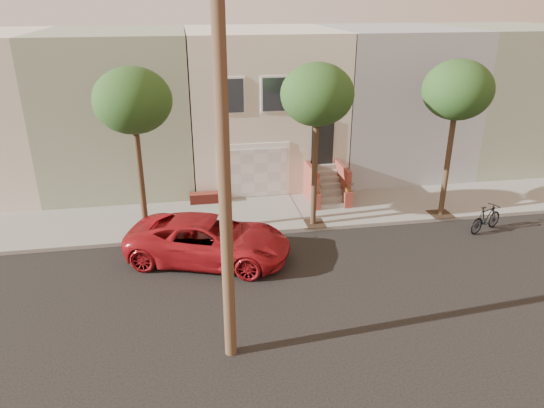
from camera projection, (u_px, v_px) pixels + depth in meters
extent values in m
plane|color=black|center=(312.00, 279.00, 16.47)|extent=(90.00, 90.00, 0.00)
cube|color=gray|center=(282.00, 213.00, 21.31)|extent=(40.00, 3.70, 0.15)
cube|color=beige|center=(260.00, 102.00, 25.26)|extent=(7.00, 8.00, 7.00)
cube|color=gray|center=(121.00, 107.00, 24.17)|extent=(6.50, 8.00, 7.00)
cube|color=#919499|center=(388.00, 98.00, 26.34)|extent=(6.50, 8.00, 7.00)
cube|color=gray|center=(500.00, 94.00, 27.38)|extent=(6.50, 8.00, 7.00)
cube|color=white|center=(254.00, 170.00, 22.36)|extent=(3.20, 0.12, 2.50)
cube|color=silver|center=(254.00, 173.00, 22.34)|extent=(2.90, 0.06, 2.20)
cube|color=gray|center=(261.00, 212.00, 21.13)|extent=(3.20, 3.70, 0.02)
cube|color=maroon|center=(206.00, 198.00, 22.11)|extent=(1.40, 0.45, 0.44)
cube|color=black|center=(323.00, 143.00, 22.37)|extent=(1.00, 0.06, 2.00)
cube|color=#3F4751|center=(232.00, 96.00, 20.88)|extent=(1.00, 0.06, 1.40)
cube|color=white|center=(232.00, 96.00, 20.90)|extent=(1.15, 0.05, 1.55)
cube|color=#3F4751|center=(274.00, 94.00, 21.17)|extent=(1.00, 0.06, 1.40)
cube|color=white|center=(274.00, 94.00, 21.19)|extent=(1.15, 0.05, 1.55)
cube|color=#3F4751|center=(315.00, 93.00, 21.46)|extent=(1.00, 0.06, 1.40)
cube|color=white|center=(315.00, 93.00, 21.47)|extent=(1.15, 0.05, 1.55)
cube|color=gray|center=(331.00, 205.00, 21.62)|extent=(1.20, 0.28, 0.20)
cube|color=gray|center=(330.00, 199.00, 21.80)|extent=(1.20, 0.28, 0.20)
cube|color=gray|center=(328.00, 192.00, 21.98)|extent=(1.20, 0.28, 0.20)
cube|color=gray|center=(327.00, 186.00, 22.16)|extent=(1.20, 0.28, 0.20)
cube|color=gray|center=(325.00, 179.00, 22.33)|extent=(1.20, 0.28, 0.20)
cube|color=gray|center=(324.00, 173.00, 22.51)|extent=(1.20, 0.28, 0.20)
cube|color=gray|center=(322.00, 167.00, 22.69)|extent=(1.20, 0.28, 0.20)
cube|color=brown|center=(311.00, 184.00, 22.01)|extent=(0.18, 1.96, 1.60)
cube|color=brown|center=(342.00, 182.00, 22.23)|extent=(0.18, 1.96, 1.60)
cube|color=brown|center=(316.00, 201.00, 21.38)|extent=(0.35, 0.35, 0.70)
imported|color=#1A3F16|center=(317.00, 189.00, 21.16)|extent=(0.40, 0.35, 0.45)
cube|color=brown|center=(348.00, 199.00, 21.60)|extent=(0.35, 0.35, 0.70)
imported|color=#1A3F16|center=(348.00, 187.00, 21.38)|extent=(0.41, 0.35, 0.45)
cube|color=#2D2116|center=(147.00, 236.00, 19.08)|extent=(0.90, 0.90, 0.02)
cylinder|color=#312316|center=(142.00, 184.00, 18.28)|extent=(0.22, 0.22, 4.20)
ellipsoid|color=#1A3F16|center=(133.00, 100.00, 17.10)|extent=(2.70, 2.57, 2.29)
cube|color=#2D2116|center=(313.00, 223.00, 20.12)|extent=(0.90, 0.90, 0.02)
cylinder|color=#312316|center=(315.00, 174.00, 19.32)|extent=(0.22, 0.22, 4.20)
ellipsoid|color=#1A3F16|center=(317.00, 94.00, 18.14)|extent=(2.70, 2.57, 2.29)
cube|color=#2D2116|center=(440.00, 214.00, 21.00)|extent=(0.90, 0.90, 0.02)
cylinder|color=#312316|center=(447.00, 166.00, 20.20)|extent=(0.22, 0.22, 4.20)
ellipsoid|color=#1A3F16|center=(458.00, 90.00, 19.02)|extent=(2.70, 2.57, 2.29)
cylinder|color=#4C3923|center=(224.00, 171.00, 11.16)|extent=(0.30, 0.30, 10.00)
imported|color=maroon|center=(209.00, 240.00, 17.39)|extent=(6.17, 4.28, 1.57)
imported|color=black|center=(486.00, 218.00, 19.63)|extent=(1.88, 1.22, 1.10)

